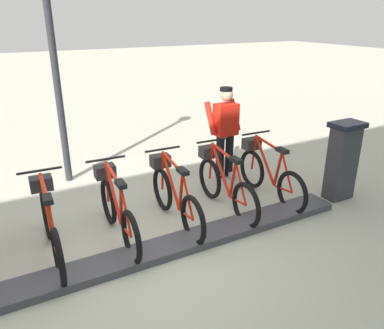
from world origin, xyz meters
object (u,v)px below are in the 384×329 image
bike_docked_0 (268,173)px  bike_docked_2 (174,195)px  lamp_post (51,37)px  bike_docked_4 (50,225)px  worker_near_rack (225,130)px  bike_docked_1 (224,183)px  bike_docked_3 (117,209)px  payment_kiosk (342,160)px

bike_docked_0 → bike_docked_2: (0.00, 1.70, 0.00)m
lamp_post → bike_docked_4: bearing=163.5°
bike_docked_0 → lamp_post: 4.10m
bike_docked_2 → worker_near_rack: 1.93m
bike_docked_0 → bike_docked_2: same height
bike_docked_1 → lamp_post: size_ratio=0.46×
bike_docked_4 → bike_docked_2: bearing=-90.0°
bike_docked_4 → worker_near_rack: bearing=-72.0°
bike_docked_0 → bike_docked_1: (0.00, 0.85, 0.00)m
bike_docked_3 → lamp_post: bearing=4.3°
bike_docked_3 → bike_docked_4: (0.00, 0.85, 0.00)m
payment_kiosk → lamp_post: lamp_post is taller
bike_docked_4 → lamp_post: 3.15m
bike_docked_2 → worker_near_rack: size_ratio=1.04×
bike_docked_1 → bike_docked_4: bearing=90.0°
bike_docked_4 → worker_near_rack: (1.05, -3.24, 0.48)m
payment_kiosk → bike_docked_2: (0.57, 2.71, -0.24)m
payment_kiosk → bike_docked_2: payment_kiosk is taller
bike_docked_1 → worker_near_rack: bearing=-33.4°
bike_docked_2 → lamp_post: 3.24m
payment_kiosk → bike_docked_0: 1.19m
payment_kiosk → bike_docked_1: (0.57, 1.86, -0.24)m
worker_near_rack → lamp_post: (1.23, 2.56, 1.58)m
bike_docked_4 → payment_kiosk: bearing=-97.4°
bike_docked_1 → bike_docked_4: 2.54m
bike_docked_0 → bike_docked_3: same height
bike_docked_0 → bike_docked_3: (0.00, 2.54, 0.00)m
payment_kiosk → bike_docked_3: 3.61m
worker_near_rack → lamp_post: 3.25m
payment_kiosk → bike_docked_1: payment_kiosk is taller
bike_docked_3 → bike_docked_4: 0.85m
bike_docked_2 → payment_kiosk: bearing=-101.9°
payment_kiosk → bike_docked_4: size_ratio=0.74×
bike_docked_2 → lamp_post: (2.28, 1.02, 2.06)m
bike_docked_2 → bike_docked_3: (0.00, 0.85, 0.00)m
bike_docked_4 → lamp_post: size_ratio=0.46×
bike_docked_4 → worker_near_rack: size_ratio=1.04×
bike_docked_2 → bike_docked_0: bearing=-90.0°
payment_kiosk → worker_near_rack: worker_near_rack is taller
bike_docked_0 → lamp_post: size_ratio=0.46×
bike_docked_1 → worker_near_rack: size_ratio=1.04×
bike_docked_0 → bike_docked_1: bearing=90.0°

